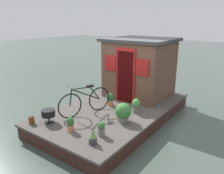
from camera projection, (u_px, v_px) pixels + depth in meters
ground_plane at (116, 119)px, 7.18m from camera, size 60.00×60.00×0.00m
houseboat_deck at (116, 113)px, 7.12m from camera, size 5.20×2.90×0.44m
houseboat_cabin at (140, 67)px, 7.91m from camera, size 2.09×2.21×2.04m
bicycle at (85, 101)px, 6.40m from camera, size 1.63×0.63×0.87m
potted_plant_ivy at (123, 112)px, 5.95m from camera, size 0.44×0.44×0.52m
potted_plant_sage at (110, 99)px, 7.13m from camera, size 0.24×0.24×0.40m
potted_plant_thyme at (136, 105)px, 6.52m from camera, size 0.24×0.24×0.44m
potted_plant_fern at (93, 137)px, 4.90m from camera, size 0.18×0.18×0.36m
potted_plant_basil at (101, 129)px, 5.24m from camera, size 0.17×0.17×0.35m
potted_plant_rosemary at (70, 124)px, 5.45m from camera, size 0.19×0.19×0.37m
charcoal_grill at (48, 114)px, 5.91m from camera, size 0.36×0.36×0.36m
mooring_bollard at (31, 120)px, 5.86m from camera, size 0.15×0.15×0.23m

